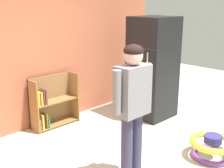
% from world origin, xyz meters
% --- Properties ---
extents(back_wall, '(5.20, 0.06, 2.70)m').
position_xyz_m(back_wall, '(0.00, 2.33, 1.35)').
color(back_wall, '#C26547').
rests_on(back_wall, ground).
extents(refrigerator, '(0.73, 0.68, 1.78)m').
position_xyz_m(refrigerator, '(1.63, 1.28, 0.89)').
color(refrigerator, black).
rests_on(refrigerator, ground).
extents(bookshelf, '(0.80, 0.28, 0.85)m').
position_xyz_m(bookshelf, '(0.06, 2.15, 0.38)').
color(bookshelf, olive).
rests_on(bookshelf, ground).
extents(standing_person, '(0.57, 0.22, 1.60)m').
position_xyz_m(standing_person, '(-0.16, 0.15, 0.96)').
color(standing_person, '#393656').
rests_on(standing_person, ground).
extents(baby_walker, '(0.60, 0.60, 0.32)m').
position_xyz_m(baby_walker, '(1.01, -0.24, 0.16)').
color(baby_walker, purple).
rests_on(baby_walker, ground).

